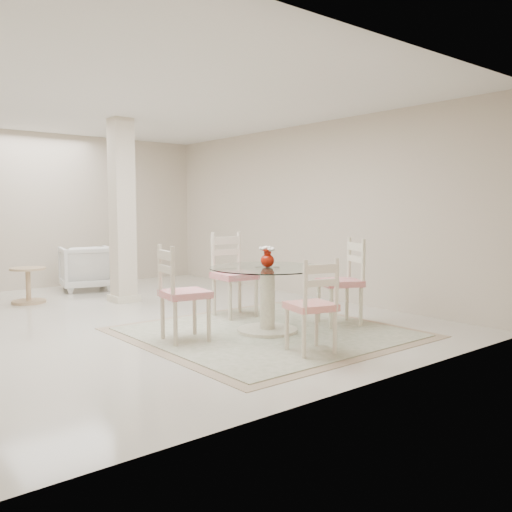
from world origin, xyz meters
TOP-DOWN VIEW (x-y plane):
  - ground at (0.00, 0.00)m, footprint 7.00×7.00m
  - room_shell at (0.00, 0.00)m, footprint 6.02×7.02m
  - column at (0.50, 1.30)m, footprint 0.30×0.30m
  - area_rug at (0.82, -1.64)m, footprint 2.83×2.83m
  - dining_table at (0.82, -1.64)m, footprint 1.28×1.28m
  - red_vase at (0.82, -1.64)m, footprint 0.18×0.17m
  - dining_chair_east at (1.80, -1.91)m, footprint 0.60×0.60m
  - dining_chair_north at (1.07, -0.64)m, footprint 0.52×0.52m
  - dining_chair_west at (-0.17, -1.39)m, footprint 0.51×0.51m
  - dining_chair_south at (0.56, -2.62)m, footprint 0.50×0.50m
  - armchair_white at (0.51, 2.76)m, footprint 0.97×0.99m
  - side_table at (-0.65, 2.05)m, footprint 0.50×0.50m

SIDE VIEW (x-z plane):
  - ground at x=0.00m, z-range 0.00..0.00m
  - area_rug at x=0.82m, z-range 0.00..0.02m
  - side_table at x=-0.65m, z-range -0.02..0.50m
  - dining_table at x=0.82m, z-range 0.01..0.75m
  - armchair_white at x=0.51m, z-range 0.00..0.76m
  - dining_chair_south at x=0.56m, z-range 0.03..1.05m
  - dining_chair_west at x=-0.17m, z-range 0.03..1.15m
  - dining_chair_east at x=1.80m, z-range 0.03..1.17m
  - dining_chair_north at x=1.07m, z-range 0.03..1.22m
  - red_vase at x=0.82m, z-range 0.74..0.97m
  - column at x=0.50m, z-range 0.00..2.70m
  - room_shell at x=0.00m, z-range 0.50..3.21m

